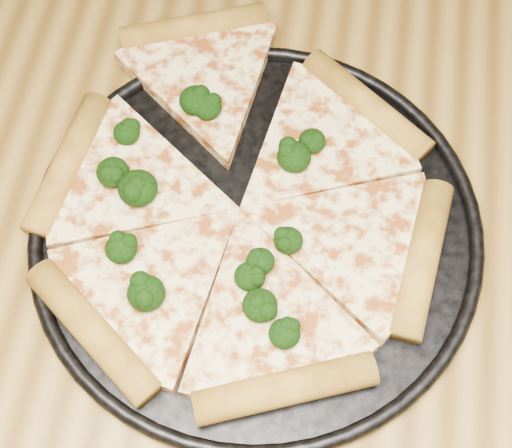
# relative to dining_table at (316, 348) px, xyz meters

# --- Properties ---
(dining_table) EXTENTS (1.20, 0.90, 0.75)m
(dining_table) POSITION_rel_dining_table_xyz_m (0.00, 0.00, 0.00)
(dining_table) COLOR olive
(dining_table) RESTS_ON ground
(pizza_pan) EXTENTS (0.40, 0.40, 0.02)m
(pizza_pan) POSITION_rel_dining_table_xyz_m (-0.07, 0.07, 0.10)
(pizza_pan) COLOR black
(pizza_pan) RESTS_ON dining_table
(pizza) EXTENTS (0.37, 0.43, 0.03)m
(pizza) POSITION_rel_dining_table_xyz_m (-0.09, 0.09, 0.11)
(pizza) COLOR #FFE49C
(pizza) RESTS_ON pizza_pan
(broccoli_florets) EXTENTS (0.20, 0.24, 0.03)m
(broccoli_florets) POSITION_rel_dining_table_xyz_m (-0.12, 0.07, 0.12)
(broccoli_florets) COLOR black
(broccoli_florets) RESTS_ON pizza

